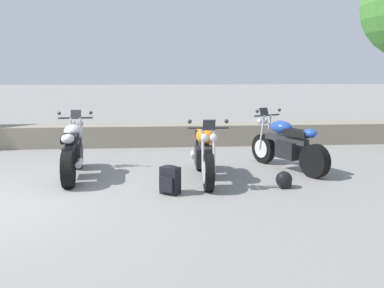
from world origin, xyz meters
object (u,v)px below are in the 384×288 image
(motorcycle_orange_centre, at_px, (204,153))
(rider_backpack, at_px, (170,179))
(motorcycle_silver_near_left, at_px, (73,151))
(rider_helmet, at_px, (284,180))
(motorcycle_blue_far_right, at_px, (287,145))

(motorcycle_orange_centre, height_order, rider_backpack, motorcycle_orange_centre)
(motorcycle_silver_near_left, height_order, rider_backpack, motorcycle_silver_near_left)
(motorcycle_orange_centre, relative_size, rider_backpack, 4.39)
(rider_helmet, bearing_deg, rider_backpack, -174.31)
(motorcycle_silver_near_left, xyz_separation_m, motorcycle_orange_centre, (2.39, -0.44, 0.00))
(motorcycle_orange_centre, bearing_deg, motorcycle_silver_near_left, 169.47)
(motorcycle_silver_near_left, bearing_deg, rider_backpack, -35.85)
(motorcycle_silver_near_left, relative_size, rider_backpack, 4.40)
(motorcycle_orange_centre, height_order, motorcycle_blue_far_right, same)
(motorcycle_orange_centre, xyz_separation_m, motorcycle_blue_far_right, (1.72, 0.67, 0.00))
(motorcycle_silver_near_left, height_order, rider_helmet, motorcycle_silver_near_left)
(motorcycle_silver_near_left, distance_m, rider_helmet, 3.84)
(motorcycle_silver_near_left, distance_m, motorcycle_orange_centre, 2.43)
(motorcycle_orange_centre, bearing_deg, rider_helmet, -26.12)
(motorcycle_silver_near_left, height_order, motorcycle_blue_far_right, same)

